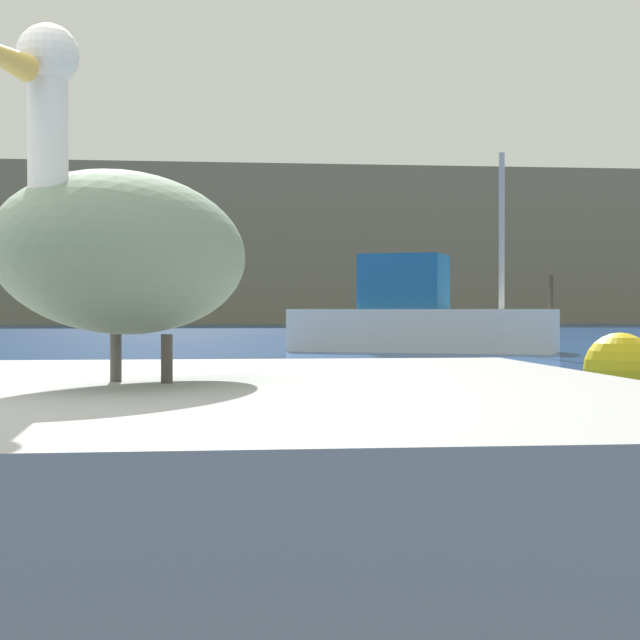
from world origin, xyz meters
The scene contains 5 objects.
hillside_backdrop centered at (0.00, 66.22, 4.76)m, with size 140.00×11.88×9.52m, color #7F755B.
pier_dock centered at (1.05, 0.22, 0.36)m, with size 2.68×2.62×0.72m, color gray.
pelican centered at (1.04, 0.21, 1.07)m, with size 0.85×1.20×0.83m.
fishing_boat_white centered at (5.90, 19.89, 0.72)m, with size 5.79×3.82×4.17m.
mooring_buoy centered at (5.21, 7.23, 0.34)m, with size 0.69×0.69×0.69m, color yellow.
Camera 1 is at (1.22, -2.52, 0.91)m, focal length 59.98 mm.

